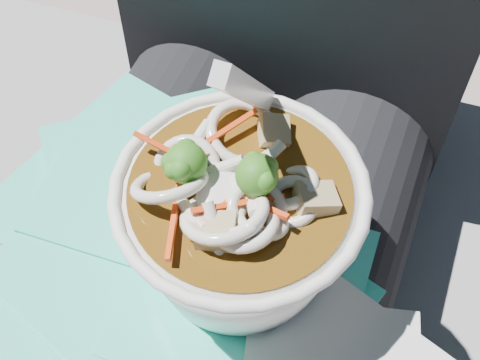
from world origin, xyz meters
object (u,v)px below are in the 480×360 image
(person_body, at_px, (227,214))
(plastic_bag, at_px, (172,255))
(stone_ledge, at_px, (247,307))
(lap, at_px, (189,310))
(udon_bowl, at_px, (239,218))

(person_body, bearing_deg, plastic_bag, -96.48)
(stone_ledge, xyz_separation_m, lap, (0.00, -0.15, 0.31))
(stone_ledge, xyz_separation_m, plastic_bag, (-0.01, -0.15, 0.40))
(plastic_bag, xyz_separation_m, udon_bowl, (0.05, 0.01, 0.07))
(plastic_bag, distance_m, udon_bowl, 0.09)
(udon_bowl, bearing_deg, stone_ledge, 107.20)
(lap, xyz_separation_m, plastic_bag, (-0.01, 0.00, 0.09))
(lap, distance_m, plastic_bag, 0.09)
(stone_ledge, distance_m, plastic_bag, 0.42)
(plastic_bag, height_order, udon_bowl, udon_bowl)
(stone_ledge, bearing_deg, lap, -90.00)
(lap, relative_size, plastic_bag, 1.37)
(plastic_bag, bearing_deg, person_body, 83.52)
(lap, height_order, plastic_bag, plastic_bag)
(lap, bearing_deg, person_body, 90.00)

